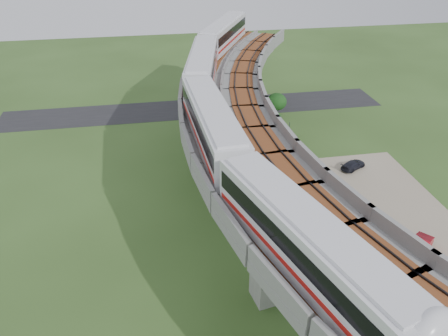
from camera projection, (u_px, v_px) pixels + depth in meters
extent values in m
plane|color=#324F1F|center=(230.00, 222.00, 44.38)|extent=(160.00, 160.00, 0.00)
cube|color=gray|center=(368.00, 219.00, 44.78)|extent=(18.00, 26.00, 0.04)
cube|color=#232326|center=(195.00, 109.00, 69.81)|extent=(60.00, 8.00, 0.03)
cube|color=#99968E|center=(249.00, 76.00, 70.58)|extent=(2.86, 2.93, 8.40)
cube|color=#99968E|center=(250.00, 47.00, 68.14)|extent=(7.21, 5.74, 1.20)
cube|color=#99968E|center=(222.00, 139.00, 51.22)|extent=(2.35, 2.51, 8.40)
cube|color=#99968E|center=(222.00, 101.00, 48.78)|extent=(7.31, 3.58, 1.20)
cube|color=#99968E|center=(268.00, 259.00, 33.55)|extent=(2.35, 2.51, 8.40)
cube|color=#99968E|center=(271.00, 208.00, 31.11)|extent=(7.31, 3.58, 1.20)
cube|color=gray|center=(239.00, 50.00, 62.74)|extent=(16.42, 20.91, 0.80)
cube|color=gray|center=(210.00, 42.00, 63.31)|extent=(8.66, 17.08, 1.00)
cube|color=gray|center=(268.00, 46.00, 61.25)|extent=(8.66, 17.08, 1.00)
cube|color=brown|center=(224.00, 46.00, 63.03)|extent=(10.68, 18.08, 0.12)
cube|color=black|center=(224.00, 45.00, 62.97)|extent=(9.69, 17.59, 0.12)
cube|color=brown|center=(254.00, 48.00, 61.97)|extent=(10.68, 18.08, 0.12)
cube|color=black|center=(254.00, 47.00, 61.91)|extent=(9.69, 17.59, 0.12)
cube|color=gray|center=(222.00, 96.00, 47.14)|extent=(11.77, 20.03, 0.80)
cube|color=gray|center=(182.00, 89.00, 46.60)|extent=(3.22, 18.71, 1.00)
cube|color=gray|center=(262.00, 88.00, 46.77)|extent=(3.22, 18.71, 1.00)
cube|color=brown|center=(201.00, 93.00, 46.87)|extent=(5.44, 19.05, 0.12)
cube|color=black|center=(201.00, 91.00, 46.81)|extent=(4.35, 18.88, 0.12)
cube|color=brown|center=(242.00, 92.00, 46.95)|extent=(5.44, 19.05, 0.12)
cube|color=black|center=(242.00, 91.00, 46.89)|extent=(4.35, 18.88, 0.12)
cube|color=gray|center=(264.00, 187.00, 31.66)|extent=(11.77, 20.03, 0.80)
cube|color=gray|center=(208.00, 187.00, 30.01)|extent=(3.22, 18.71, 1.00)
cube|color=gray|center=(318.00, 167.00, 32.40)|extent=(3.22, 18.71, 1.00)
cube|color=brown|center=(236.00, 187.00, 30.82)|extent=(5.44, 19.05, 0.12)
cube|color=black|center=(236.00, 186.00, 30.76)|extent=(4.35, 18.88, 0.12)
cube|color=brown|center=(292.00, 176.00, 32.04)|extent=(5.44, 19.05, 0.12)
cube|color=black|center=(292.00, 175.00, 31.98)|extent=(4.35, 18.88, 0.12)
cube|color=silver|center=(307.00, 244.00, 22.83)|extent=(6.96, 15.13, 3.20)
cube|color=silver|center=(310.00, 218.00, 21.96)|extent=(6.23, 14.26, 0.22)
cube|color=black|center=(308.00, 237.00, 22.60)|extent=(6.85, 14.58, 1.15)
cube|color=red|center=(306.00, 255.00, 23.21)|extent=(6.85, 14.58, 0.30)
cube|color=black|center=(304.00, 265.00, 23.57)|extent=(5.54, 12.75, 0.28)
cube|color=silver|center=(212.00, 126.00, 35.43)|extent=(3.38, 15.11, 3.20)
cube|color=silver|center=(212.00, 106.00, 34.57)|extent=(2.81, 14.33, 0.22)
cube|color=black|center=(212.00, 121.00, 35.20)|extent=(3.41, 14.51, 1.15)
cube|color=red|center=(212.00, 134.00, 35.81)|extent=(3.41, 14.51, 0.30)
cube|color=black|center=(213.00, 142.00, 36.17)|extent=(2.48, 12.82, 0.28)
cube|color=silver|center=(202.00, 67.00, 48.77)|extent=(5.70, 15.24, 3.20)
cube|color=silver|center=(202.00, 52.00, 47.91)|extent=(5.02, 14.39, 0.22)
cube|color=black|center=(202.00, 63.00, 48.54)|extent=(5.64, 14.66, 1.15)
cube|color=red|center=(202.00, 73.00, 49.15)|extent=(5.64, 14.66, 0.30)
cube|color=black|center=(203.00, 80.00, 49.51)|extent=(4.46, 12.87, 0.28)
cube|color=silver|center=(224.00, 34.00, 62.01)|extent=(9.03, 14.66, 3.20)
cube|color=silver|center=(224.00, 21.00, 61.15)|extent=(8.21, 13.75, 0.22)
cube|color=black|center=(224.00, 30.00, 61.78)|extent=(8.82, 14.14, 1.15)
cube|color=red|center=(224.00, 39.00, 62.39)|extent=(8.82, 14.14, 0.30)
cube|color=black|center=(224.00, 44.00, 62.75)|extent=(7.32, 12.28, 0.28)
cylinder|color=#2D382D|center=(289.00, 127.00, 62.20)|extent=(0.08, 0.08, 1.50)
cube|color=#2D382D|center=(288.00, 134.00, 60.11)|extent=(1.69, 4.77, 1.40)
cylinder|color=#2D382D|center=(288.00, 142.00, 58.00)|extent=(0.08, 0.08, 1.50)
cube|color=#2D382D|center=(289.00, 151.00, 55.88)|extent=(1.23, 4.91, 1.40)
cylinder|color=#2D382D|center=(291.00, 161.00, 53.75)|extent=(0.08, 0.08, 1.50)
cube|color=#2D382D|center=(294.00, 171.00, 51.62)|extent=(0.75, 4.99, 1.40)
cylinder|color=#2D382D|center=(298.00, 182.00, 49.50)|extent=(0.08, 0.08, 1.50)
cube|color=#2D382D|center=(304.00, 194.00, 47.38)|extent=(0.27, 5.04, 1.40)
cylinder|color=#2D382D|center=(311.00, 207.00, 45.28)|extent=(0.08, 0.08, 1.50)
cube|color=#2D382D|center=(320.00, 222.00, 43.19)|extent=(0.27, 5.04, 1.40)
cylinder|color=#2D382D|center=(331.00, 237.00, 41.13)|extent=(0.08, 0.08, 1.50)
cube|color=#2D382D|center=(345.00, 254.00, 39.09)|extent=(0.75, 4.99, 1.40)
cylinder|color=#2D382D|center=(361.00, 273.00, 37.09)|extent=(0.08, 0.08, 1.50)
cube|color=#2D382D|center=(381.00, 293.00, 35.12)|extent=(1.23, 4.91, 1.40)
cylinder|color=#2D382D|center=(403.00, 315.00, 33.19)|extent=(0.08, 0.08, 1.50)
cylinder|color=#382314|center=(276.00, 112.00, 66.44)|extent=(0.18, 0.18, 1.65)
ellipsoid|color=#133D17|center=(277.00, 102.00, 65.56)|extent=(3.03, 3.03, 2.58)
cylinder|color=#382314|center=(271.00, 130.00, 61.21)|extent=(0.18, 0.18, 1.64)
ellipsoid|color=#133D17|center=(271.00, 119.00, 60.37)|extent=(2.79, 2.79, 2.37)
cylinder|color=#382314|center=(269.00, 152.00, 55.74)|extent=(0.18, 0.18, 1.45)
ellipsoid|color=#133D17|center=(270.00, 142.00, 55.05)|extent=(2.12, 2.12, 1.81)
cylinder|color=#382314|center=(277.00, 183.00, 49.57)|extent=(0.18, 0.18, 1.29)
ellipsoid|color=#133D17|center=(278.00, 172.00, 48.82)|extent=(2.78, 2.78, 2.36)
cylinder|color=#382314|center=(280.00, 198.00, 47.15)|extent=(0.18, 0.18, 1.06)
ellipsoid|color=#133D17|center=(280.00, 189.00, 46.59)|extent=(1.92, 1.92, 1.63)
cylinder|color=#382314|center=(306.00, 227.00, 42.80)|extent=(0.18, 0.18, 1.03)
ellipsoid|color=#133D17|center=(307.00, 218.00, 42.21)|extent=(2.16, 2.16, 1.84)
cylinder|color=#382314|center=(325.00, 261.00, 38.18)|extent=(0.18, 0.18, 1.76)
ellipsoid|color=#133D17|center=(327.00, 248.00, 37.43)|extent=(1.99, 1.99, 1.69)
cylinder|color=#382314|center=(362.00, 300.00, 34.77)|extent=(0.18, 0.18, 1.05)
ellipsoid|color=#133D17|center=(365.00, 290.00, 34.20)|extent=(1.96, 1.96, 1.66)
imported|color=silver|center=(365.00, 264.00, 38.09)|extent=(2.14, 3.99, 1.29)
imported|color=maroon|center=(419.00, 248.00, 39.90)|extent=(4.12, 3.83, 1.38)
imported|color=black|center=(353.00, 165.00, 53.25)|extent=(3.85, 3.02, 1.04)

